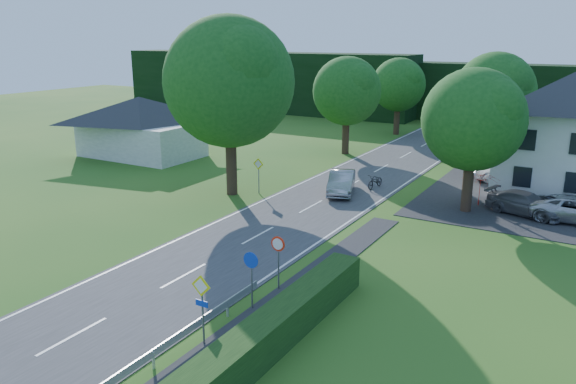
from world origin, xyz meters
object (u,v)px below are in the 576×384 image
Objects in this scene: motorcycle at (375,181)px; parasol at (480,189)px; streetlight at (472,133)px; moving_car at (341,182)px; parked_car_grey at (526,204)px; parked_car_silver_a at (510,171)px.

parasol is at bearing 2.12° from motorcycle.
streetlight is 7.40m from motorcycle.
moving_car is 0.99× the size of parked_car_grey.
parked_car_grey is at bearing -14.21° from moving_car.
parasol is at bearing -8.95° from moving_car.
moving_car is at bearing 112.68° from parked_car_grey.
parasol is (7.13, -0.64, 0.54)m from motorcycle.
parked_car_grey is at bearing 178.33° from parked_car_silver_a.
streetlight reaches higher than parked_car_grey.
moving_car is 1.99× the size of parasol.
streetlight reaches higher than moving_car.
motorcycle is (-6.26, 0.14, -3.93)m from streetlight.
streetlight reaches higher than parked_car_silver_a.
parasol is at bearing 157.02° from parked_car_silver_a.
streetlight is at bearing 91.12° from parked_car_grey.
parked_car_grey is 2.86m from parasol.
parasol is (-2.79, 0.52, 0.36)m from parked_car_grey.
moving_car is at bearing -168.77° from parasol.
moving_car reaches higher than motorcycle.
moving_car is 0.89× the size of parked_car_silver_a.
parasol is (0.87, -0.50, -3.39)m from streetlight.
motorcycle is (1.50, 2.35, -0.26)m from moving_car.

